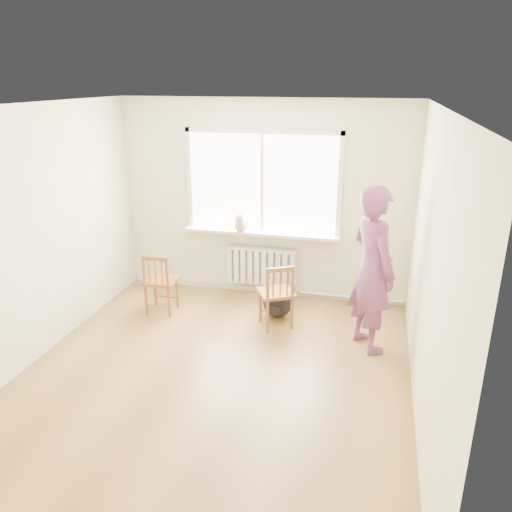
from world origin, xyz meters
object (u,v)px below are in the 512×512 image
Objects in this scene: chair_left at (160,283)px; backpack at (278,303)px; chair_right at (277,295)px; person at (372,270)px; cat at (242,223)px.

backpack is at bearing -173.20° from chair_left.
chair_left is 1.56m from chair_right.
person is at bearing -23.14° from backpack.
chair_left is 0.44× the size of person.
chair_left is at bearing -29.98° from chair_right.
cat is at bearing -142.10° from chair_left.
person is at bearing -33.97° from cat.
chair_left is 1.81× the size of cat.
chair_left is 0.99× the size of chair_right.
chair_right is (1.56, -0.02, 0.00)m from chair_left.
cat is (-0.67, 0.79, 0.65)m from chair_right.
cat reaches higher than chair_left.
chair_right reaches higher than backpack.
person is 2.04m from cat.
person is 4.91× the size of backpack.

